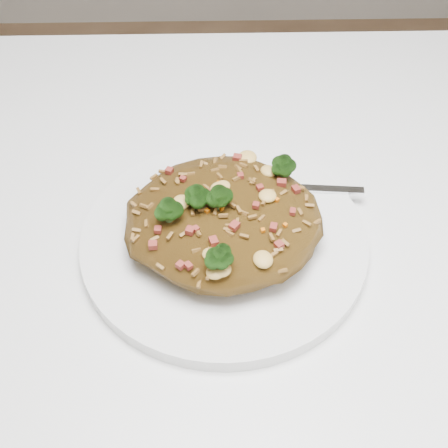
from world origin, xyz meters
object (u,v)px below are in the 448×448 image
(dining_table, at_px, (123,343))
(plate, at_px, (224,241))
(fork, at_px, (286,187))
(fried_rice, at_px, (224,213))

(dining_table, xyz_separation_m, plate, (0.10, 0.04, 0.10))
(dining_table, height_order, plate, plate)
(dining_table, distance_m, fork, 0.21)
(dining_table, xyz_separation_m, fork, (0.16, 0.10, 0.11))
(fork, bearing_deg, plate, -131.23)
(fried_rice, bearing_deg, plate, 61.63)
(dining_table, bearing_deg, plate, 23.82)
(dining_table, relative_size, fried_rice, 7.08)
(plate, height_order, fork, fork)
(dining_table, distance_m, plate, 0.14)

